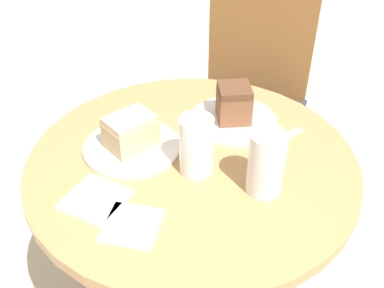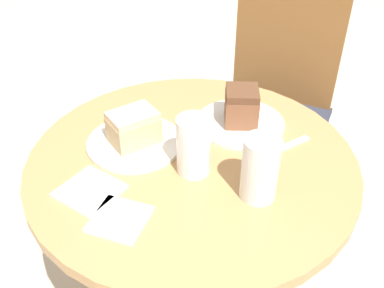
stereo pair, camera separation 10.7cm
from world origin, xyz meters
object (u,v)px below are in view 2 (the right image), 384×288
at_px(plate_near, 240,123).
at_px(cake_slice_far, 134,127).
at_px(chair, 273,101).
at_px(glass_lemonade, 194,148).
at_px(glass_water, 260,172).
at_px(cake_slice_near, 242,106).
at_px(plate_far, 135,143).

relative_size(plate_near, cake_slice_far, 1.65).
bearing_deg(chair, plate_near, -84.83).
bearing_deg(glass_lemonade, chair, 91.69).
bearing_deg(chair, glass_water, -77.42).
height_order(chair, cake_slice_near, chair).
relative_size(plate_far, glass_lemonade, 1.70).
xyz_separation_m(chair, plate_near, (0.06, -0.56, 0.25)).
bearing_deg(glass_water, plate_near, 118.27).
height_order(glass_lemonade, glass_water, glass_water).
xyz_separation_m(plate_far, cake_slice_far, (-0.00, 0.00, 0.05)).
xyz_separation_m(plate_near, glass_water, (0.13, -0.24, 0.06)).
distance_m(plate_far, cake_slice_far, 0.05).
height_order(plate_near, plate_far, same).
height_order(cake_slice_near, cake_slice_far, cake_slice_near).
xyz_separation_m(plate_near, plate_far, (-0.21, -0.20, 0.00)).
distance_m(chair, glass_water, 0.88).
xyz_separation_m(glass_lemonade, glass_water, (0.16, -0.02, 0.00)).
bearing_deg(glass_lemonade, plate_far, 170.86).
bearing_deg(glass_lemonade, plate_near, 81.98).
relative_size(cake_slice_near, glass_lemonade, 0.81).
bearing_deg(glass_water, cake_slice_far, 172.50).
distance_m(plate_near, glass_lemonade, 0.24).
bearing_deg(cake_slice_near, cake_slice_far, -136.64).
bearing_deg(cake_slice_near, glass_lemonade, -98.02).
distance_m(glass_lemonade, glass_water, 0.16).
distance_m(plate_far, glass_water, 0.35).
relative_size(plate_near, glass_water, 1.59).
height_order(plate_far, cake_slice_near, cake_slice_near).
bearing_deg(plate_near, chair, 95.64).
xyz_separation_m(cake_slice_near, cake_slice_far, (-0.21, -0.20, -0.01)).
bearing_deg(cake_slice_far, cake_slice_near, 43.36).
bearing_deg(plate_near, cake_slice_far, -136.64).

